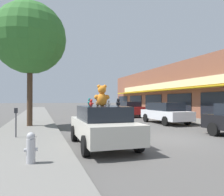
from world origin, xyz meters
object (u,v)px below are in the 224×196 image
Objects in this scene: plush_art_car at (102,125)px; teddy_bear_giant at (102,96)px; parked_car_far_center at (165,112)px; teddy_bear_white at (109,103)px; teddy_bear_brown at (98,102)px; street_tree at (30,38)px; teddy_bear_green at (102,102)px; teddy_bear_black at (118,102)px; parked_car_far_right at (128,108)px; teddy_bear_teal at (89,102)px; teddy_bear_pink at (104,103)px; fire_hydrant at (31,148)px; teddy_bear_cream at (106,102)px; teddy_bear_red at (91,103)px; parking_meter at (16,119)px.

teddy_bear_giant reaches higher than plush_art_car.
teddy_bear_giant is 9.13m from parked_car_far_center.
teddy_bear_white is 8.97m from parked_car_far_center.
teddy_bear_brown is at bearing -46.24° from teddy_bear_giant.
teddy_bear_brown reaches higher than plush_art_car.
plush_art_car is at bearing -66.70° from street_tree.
teddy_bear_green is 1.32m from teddy_bear_black.
teddy_bear_black is at bearing -133.00° from parked_car_far_center.
plush_art_car is 0.96× the size of parked_car_far_right.
parked_car_far_center is (6.94, 5.39, -0.84)m from teddy_bear_teal.
teddy_bear_pink reaches higher than parked_car_far_center.
teddy_bear_green is 0.40× the size of fire_hydrant.
teddy_bear_cream is 0.03× the size of street_tree.
parked_car_far_right is (6.75, 13.23, -0.80)m from teddy_bear_brown.
teddy_bear_white is 0.59m from teddy_bear_pink.
teddy_bear_black reaches higher than teddy_bear_pink.
teddy_bear_cream is 1.17× the size of teddy_bear_white.
teddy_bear_giant is 0.18× the size of parked_car_far_right.
teddy_bear_teal is at bearing 53.21° from fire_hydrant.
teddy_bear_giant is 0.32m from teddy_bear_brown.
teddy_bear_giant is at bearing -68.61° from teddy_bear_black.
teddy_bear_black is 1.02m from teddy_bear_red.
teddy_bear_black is 1.29× the size of teddy_bear_white.
parked_car_far_center is 10.66m from street_tree.
teddy_bear_cream is 4.31m from fire_hydrant.
street_tree is (-2.87, 6.65, 4.84)m from plush_art_car.
teddy_bear_green is at bearing 75.64° from plush_art_car.
street_tree is at bearing -99.47° from teddy_bear_black.
teddy_bear_cream is 8.18m from parked_car_far_center.
teddy_bear_teal is 0.40× the size of fire_hydrant.
teddy_bear_teal is (0.17, 1.05, 0.02)m from teddy_bear_red.
teddy_bear_giant is 0.62m from teddy_bear_pink.
parking_meter is (-3.67, 1.36, -0.70)m from teddy_bear_cream.
street_tree is at bearing -83.52° from teddy_bear_green.
teddy_bear_black reaches higher than plush_art_car.
parking_meter is (-0.78, 4.36, 0.41)m from fire_hydrant.
teddy_bear_giant is at bearing 94.53° from plush_art_car.
teddy_bear_green is 1.07× the size of teddy_bear_black.
parked_car_far_center is at bearing 172.03° from teddy_bear_teal.
teddy_bear_teal reaches higher than parked_car_far_center.
street_tree reaches higher than parked_car_far_right.
parked_car_far_right is (7.11, 13.67, -0.77)m from teddy_bear_red.
plush_art_car is at bearing -106.91° from teddy_bear_red.
teddy_bear_cream reaches higher than parked_car_far_center.
teddy_bear_giant reaches higher than teddy_bear_green.
parking_meter is at bearing 0.60° from teddy_bear_pink.
teddy_bear_red is 2.92m from fire_hydrant.
parked_car_far_right is at bearing -88.71° from teddy_bear_pink.
parked_car_far_right is at bearing -59.63° from teddy_bear_white.
teddy_bear_brown is (-0.39, -0.76, 0.01)m from teddy_bear_green.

